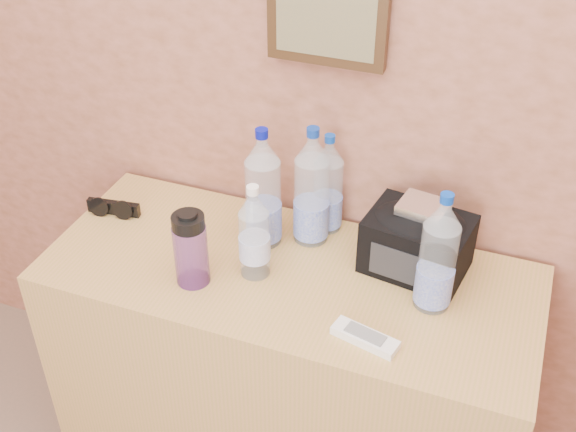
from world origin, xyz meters
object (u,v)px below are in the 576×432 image
(pet_large_b, at_px, (328,188))
(pet_large_d, at_px, (438,258))
(nalgene_bottle, at_px, (191,248))
(foil_packet, at_px, (424,207))
(ac_remote, at_px, (365,338))
(pet_large_a, at_px, (263,194))
(toiletry_bag, at_px, (418,241))
(dresser, at_px, (288,377))
(pet_small, at_px, (254,236))
(sunglasses, at_px, (114,208))
(pet_large_c, at_px, (312,192))

(pet_large_b, height_order, pet_large_d, pet_large_d)
(nalgene_bottle, distance_m, foil_packet, 0.59)
(nalgene_bottle, xyz_separation_m, ac_remote, (0.47, -0.05, -0.09))
(pet_large_d, distance_m, foil_packet, 0.15)
(pet_large_a, xyz_separation_m, foil_packet, (0.41, 0.04, 0.03))
(pet_large_a, distance_m, toiletry_bag, 0.42)
(dresser, height_order, foil_packet, foil_packet)
(pet_large_a, bearing_deg, toiletry_bag, 4.34)
(pet_large_d, relative_size, nalgene_bottle, 1.54)
(pet_small, distance_m, sunglasses, 0.50)
(pet_large_c, height_order, sunglasses, pet_large_c)
(pet_large_c, bearing_deg, ac_remote, -52.94)
(dresser, height_order, pet_large_c, pet_large_c)
(sunglasses, height_order, toiletry_bag, toiletry_bag)
(toiletry_bag, relative_size, foil_packet, 2.19)
(pet_large_c, xyz_separation_m, pet_large_d, (0.36, -0.15, -0.01))
(nalgene_bottle, relative_size, ac_remote, 1.32)
(sunglasses, height_order, ac_remote, sunglasses)
(pet_large_d, xyz_separation_m, nalgene_bottle, (-0.58, -0.13, -0.04))
(sunglasses, xyz_separation_m, ac_remote, (0.81, -0.24, -0.01))
(sunglasses, xyz_separation_m, toiletry_bag, (0.86, 0.07, 0.07))
(pet_small, bearing_deg, pet_large_a, 102.77)
(dresser, height_order, pet_large_b, pet_large_b)
(pet_large_b, bearing_deg, nalgene_bottle, -125.94)
(pet_large_d, height_order, sunglasses, pet_large_d)
(dresser, bearing_deg, pet_large_a, 136.44)
(sunglasses, xyz_separation_m, foil_packet, (0.87, 0.08, 0.17))
(pet_large_c, distance_m, pet_small, 0.21)
(nalgene_bottle, height_order, sunglasses, nalgene_bottle)
(dresser, height_order, sunglasses, sunglasses)
(dresser, bearing_deg, pet_small, -159.38)
(pet_large_b, distance_m, pet_small, 0.28)
(pet_large_c, xyz_separation_m, foil_packet, (0.30, -0.02, 0.03))
(ac_remote, bearing_deg, nalgene_bottle, -173.58)
(pet_large_c, height_order, nalgene_bottle, pet_large_c)
(pet_large_d, bearing_deg, toiletry_bag, 119.35)
(pet_large_b, bearing_deg, toiletry_bag, -18.03)
(dresser, relative_size, pet_large_a, 3.74)
(pet_large_a, xyz_separation_m, ac_remote, (0.36, -0.27, -0.14))
(pet_large_d, height_order, ac_remote, pet_large_d)
(pet_large_a, xyz_separation_m, pet_large_d, (0.48, -0.09, -0.01))
(nalgene_bottle, xyz_separation_m, foil_packet, (0.52, 0.26, 0.08))
(pet_large_d, xyz_separation_m, pet_small, (-0.45, -0.04, -0.03))
(foil_packet, bearing_deg, pet_large_c, 176.92)
(pet_large_d, height_order, foil_packet, pet_large_d)
(pet_large_c, xyz_separation_m, ac_remote, (0.25, -0.33, -0.14))
(dresser, xyz_separation_m, sunglasses, (-0.56, 0.07, 0.42))
(pet_large_a, xyz_separation_m, sunglasses, (-0.45, -0.04, -0.13))
(pet_small, height_order, sunglasses, pet_small)
(foil_packet, bearing_deg, pet_large_a, -174.59)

